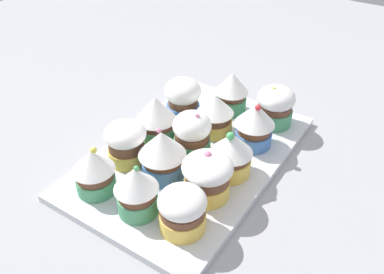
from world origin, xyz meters
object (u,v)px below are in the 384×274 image
cupcake_6 (162,153)px  cupcake_10 (94,171)px  cupcake_9 (232,92)px  cupcake_13 (183,98)px  baking_tray (192,156)px  cupcake_0 (182,210)px  cupcake_4 (275,105)px  cupcake_12 (155,119)px  cupcake_5 (136,190)px  cupcake_2 (231,153)px  cupcake_1 (207,175)px  cupcake_11 (126,142)px  cupcake_7 (195,134)px  cupcake_8 (216,114)px  cupcake_3 (255,124)px

cupcake_6 → cupcake_10: size_ratio=1.12×
cupcake_9 → cupcake_13: bearing=136.6°
baking_tray → cupcake_6: 8.07cm
cupcake_0 → cupcake_6: (6.48, 7.79, 0.91)cm
cupcake_4 → cupcake_12: (-14.81, 13.82, 0.45)cm
cupcake_5 → cupcake_13: size_ratio=1.01×
cupcake_2 → cupcake_4: size_ratio=1.04×
cupcake_0 → cupcake_1: (6.60, 0.51, 0.31)cm
cupcake_0 → cupcake_13: cupcake_13 is taller
cupcake_5 → cupcake_11: size_ratio=1.12×
cupcake_4 → cupcake_10: (-28.46, 13.58, 0.01)cm
cupcake_7 → cupcake_13: same height
cupcake_8 → cupcake_9: cupcake_9 is taller
cupcake_3 → cupcake_7: bearing=137.7°
cupcake_9 → baking_tray: bearing=-176.7°
cupcake_6 → cupcake_12: 8.67cm
cupcake_2 → cupcake_11: cupcake_2 is taller
baking_tray → cupcake_7: size_ratio=5.19×
cupcake_3 → cupcake_12: same height
cupcake_6 → cupcake_5: bearing=-168.9°
baking_tray → cupcake_1: bearing=-134.2°
cupcake_6 → cupcake_11: 6.47cm
cupcake_12 → cupcake_0: bearing=-132.4°
cupcake_12 → cupcake_13: size_ratio=1.04×
cupcake_10 → cupcake_11: (7.23, 0.61, 0.02)cm
cupcake_12 → cupcake_2: bearing=-91.7°
cupcake_0 → cupcake_13: bearing=34.1°
cupcake_5 → cupcake_10: size_ratio=1.07×
baking_tray → cupcake_11: (-6.82, 7.08, 4.11)cm
baking_tray → cupcake_13: cupcake_13 is taller
cupcake_0 → cupcake_7: (13.18, 6.70, 0.53)cm
cupcake_0 → cupcake_2: (12.26, 0.02, 0.47)cm
cupcake_1 → cupcake_4: bearing=-1.3°
cupcake_1 → cupcake_3: (13.60, -0.19, 0.46)cm
cupcake_7 → cupcake_4: bearing=-25.0°
cupcake_3 → cupcake_12: size_ratio=1.00×
baking_tray → cupcake_5: cupcake_5 is taller
cupcake_2 → cupcake_10: bearing=134.2°
cupcake_13 → cupcake_12: bearing=-179.8°
cupcake_12 → cupcake_13: bearing=0.2°
cupcake_0 → cupcake_10: size_ratio=0.87×
baking_tray → cupcake_4: (14.41, -7.10, 4.08)cm
cupcake_2 → cupcake_3: cupcake_3 is taller
cupcake_2 → cupcake_10: size_ratio=1.05×
cupcake_1 → cupcake_3: cupcake_3 is taller
cupcake_5 → cupcake_4: bearing=-12.5°
cupcake_8 → baking_tray: bearing=177.7°
cupcake_5 → cupcake_6: size_ratio=0.95×
cupcake_4 → cupcake_11: cupcake_4 is taller
cupcake_1 → cupcake_12: 14.68cm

